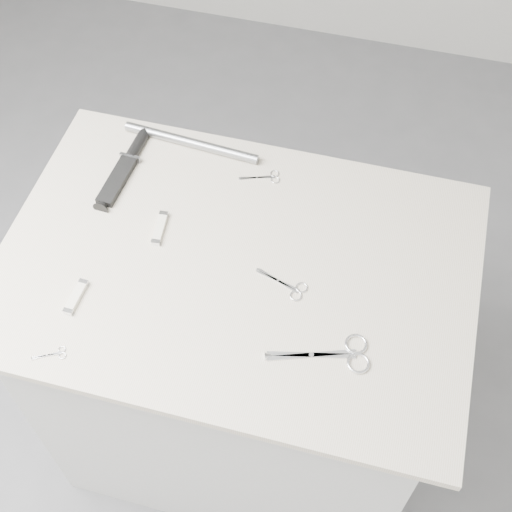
% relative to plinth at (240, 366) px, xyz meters
% --- Properties ---
extents(ground, '(4.00, 4.00, 0.01)m').
position_rel_plinth_xyz_m(ground, '(0.00, 0.00, -0.46)').
color(ground, slate).
rests_on(ground, ground).
extents(plinth, '(0.90, 0.60, 0.90)m').
position_rel_plinth_xyz_m(plinth, '(0.00, 0.00, 0.00)').
color(plinth, beige).
rests_on(plinth, ground).
extents(display_board, '(1.00, 0.70, 0.02)m').
position_rel_plinth_xyz_m(display_board, '(0.00, 0.00, 0.46)').
color(display_board, beige).
rests_on(display_board, plinth).
extents(large_shears, '(0.20, 0.10, 0.01)m').
position_rel_plinth_xyz_m(large_shears, '(0.25, -0.15, 0.47)').
color(large_shears, silver).
rests_on(large_shears, display_board).
extents(embroidery_scissors_a, '(0.11, 0.06, 0.00)m').
position_rel_plinth_xyz_m(embroidery_scissors_a, '(0.12, -0.03, 0.47)').
color(embroidery_scissors_a, silver).
rests_on(embroidery_scissors_a, display_board).
extents(embroidery_scissors_b, '(0.09, 0.05, 0.00)m').
position_rel_plinth_xyz_m(embroidery_scissors_b, '(0.00, 0.25, 0.47)').
color(embroidery_scissors_b, silver).
rests_on(embroidery_scissors_b, display_board).
extents(tiny_scissors, '(0.06, 0.04, 0.00)m').
position_rel_plinth_xyz_m(tiny_scissors, '(-0.28, -0.29, 0.47)').
color(tiny_scissors, silver).
rests_on(tiny_scissors, display_board).
extents(sheathed_knife, '(0.06, 0.24, 0.03)m').
position_rel_plinth_xyz_m(sheathed_knife, '(-0.32, 0.20, 0.48)').
color(sheathed_knife, black).
rests_on(sheathed_knife, display_board).
extents(pocket_knife_a, '(0.03, 0.09, 0.01)m').
position_rel_plinth_xyz_m(pocket_knife_a, '(-0.18, 0.04, 0.48)').
color(pocket_knife_a, silver).
rests_on(pocket_knife_a, display_board).
extents(pocket_knife_b, '(0.02, 0.08, 0.01)m').
position_rel_plinth_xyz_m(pocket_knife_b, '(-0.29, -0.16, 0.48)').
color(pocket_knife_b, silver).
rests_on(pocket_knife_b, display_board).
extents(metal_rail, '(0.33, 0.05, 0.02)m').
position_rel_plinth_xyz_m(metal_rail, '(-0.19, 0.30, 0.48)').
color(metal_rail, gray).
rests_on(metal_rail, display_board).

